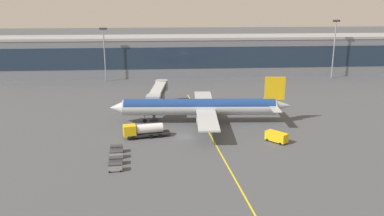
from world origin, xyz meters
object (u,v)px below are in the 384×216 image
(fuel_tanker, at_px, (144,130))
(baggage_cart_0, at_px, (115,167))
(baggage_cart_2, at_px, (116,154))
(baggage_cart_3, at_px, (117,149))
(main_airliner, at_px, (201,107))
(baggage_cart_1, at_px, (116,160))
(crew_van, at_px, (276,136))

(fuel_tanker, height_order, baggage_cart_0, fuel_tanker)
(baggage_cart_2, distance_m, baggage_cart_3, 3.20)
(baggage_cart_0, bearing_deg, main_airliner, 57.03)
(baggage_cart_0, xyz_separation_m, baggage_cart_1, (-0.24, 3.19, 0.00))
(crew_van, height_order, baggage_cart_3, crew_van)
(main_airliner, xyz_separation_m, baggage_cart_1, (-19.12, -25.92, -3.43))
(crew_van, relative_size, baggage_cart_1, 1.88)
(main_airliner, relative_size, crew_van, 9.08)
(main_airliner, xyz_separation_m, crew_van, (15.57, -15.87, -2.90))
(baggage_cart_1, height_order, baggage_cart_2, same)
(main_airliner, height_order, fuel_tanker, main_airliner)
(baggage_cart_1, bearing_deg, baggage_cart_2, 94.25)
(baggage_cart_1, distance_m, baggage_cart_2, 3.20)
(main_airliner, distance_m, baggage_cart_0, 34.87)
(fuel_tanker, xyz_separation_m, baggage_cart_0, (-4.60, -18.49, -0.96))
(main_airliner, height_order, baggage_cart_0, main_airliner)
(crew_van, relative_size, baggage_cart_0, 1.88)
(fuel_tanker, relative_size, baggage_cart_3, 4.02)
(fuel_tanker, distance_m, baggage_cart_1, 16.07)
(fuel_tanker, distance_m, crew_van, 30.32)
(fuel_tanker, bearing_deg, baggage_cart_3, -120.77)
(crew_van, height_order, baggage_cart_1, crew_van)
(fuel_tanker, bearing_deg, baggage_cart_1, -107.54)
(baggage_cart_3, bearing_deg, baggage_cart_0, -85.75)
(fuel_tanker, height_order, crew_van, fuel_tanker)
(baggage_cart_1, xyz_separation_m, baggage_cart_2, (-0.24, 3.19, 0.00))
(fuel_tanker, relative_size, crew_van, 2.14)
(main_airliner, distance_m, baggage_cart_3, 27.89)
(baggage_cart_0, bearing_deg, fuel_tanker, 76.04)
(baggage_cart_1, bearing_deg, baggage_cart_0, -85.75)
(main_airliner, distance_m, baggage_cart_1, 32.40)
(crew_van, bearing_deg, baggage_cart_1, -163.83)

